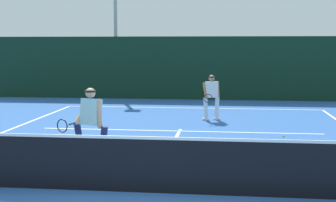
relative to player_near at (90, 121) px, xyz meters
name	(u,v)px	position (x,y,z in m)	size (l,w,h in m)	color
ground_plane	(146,192)	(1.55, -2.05, -0.90)	(80.00, 80.00, 0.00)	#2D5DA8
court_line_baseline_far	(192,108)	(1.55, 9.36, -0.89)	(10.24, 0.10, 0.01)	white
court_line_service	(180,131)	(1.55, 4.04, -0.89)	(8.34, 0.10, 0.01)	white
court_line_centre	(168,152)	(1.55, 1.15, -0.89)	(0.10, 6.40, 0.01)	white
tennis_net	(145,164)	(1.55, -2.05, -0.39)	(11.22, 0.09, 1.11)	#1E4723
player_near	(90,121)	(0.00, 0.00, 0.00)	(1.08, 0.85, 1.64)	#1E234C
player_far	(211,96)	(2.41, 6.26, -0.06)	(0.65, 0.87, 1.54)	silver
tennis_ball	(283,136)	(4.51, 3.46, -0.86)	(0.07, 0.07, 0.07)	#D1E033
back_fence_windscreen	(197,68)	(1.55, 12.50, 0.57)	(21.50, 0.12, 2.93)	black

